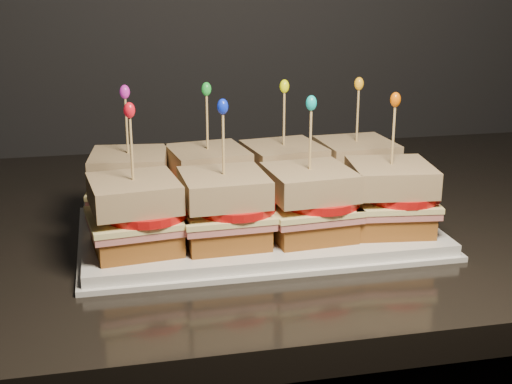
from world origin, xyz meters
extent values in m
cube|color=black|center=(-0.37, 1.64, 0.89)|extent=(2.17, 0.73, 0.04)
cube|color=white|center=(-0.32, 1.55, 0.92)|extent=(0.41, 0.25, 0.02)
cube|color=white|center=(-0.32, 1.55, 0.91)|extent=(0.42, 0.27, 0.01)
cube|color=brown|center=(-0.47, 1.61, 0.94)|extent=(0.10, 0.10, 0.02)
cube|color=#BC6760|center=(-0.47, 1.61, 0.95)|extent=(0.11, 0.11, 0.01)
cube|color=#F6E995|center=(-0.47, 1.61, 0.96)|extent=(0.11, 0.11, 0.01)
cylinder|color=red|center=(-0.46, 1.60, 0.97)|extent=(0.09, 0.09, 0.01)
cube|color=#552A0D|center=(-0.47, 1.61, 0.99)|extent=(0.10, 0.10, 0.03)
cylinder|color=tan|center=(-0.47, 1.61, 1.03)|extent=(0.00, 0.00, 0.09)
ellipsoid|color=#C521AE|center=(-0.47, 1.61, 1.08)|extent=(0.01, 0.01, 0.02)
cube|color=brown|center=(-0.37, 1.61, 0.94)|extent=(0.10, 0.10, 0.02)
cube|color=#BC6760|center=(-0.37, 1.61, 0.95)|extent=(0.11, 0.11, 0.01)
cube|color=#F6E995|center=(-0.37, 1.61, 0.96)|extent=(0.11, 0.11, 0.01)
cylinder|color=red|center=(-0.36, 1.60, 0.97)|extent=(0.09, 0.09, 0.01)
cube|color=#552A0D|center=(-0.37, 1.61, 0.99)|extent=(0.10, 0.10, 0.03)
cylinder|color=tan|center=(-0.37, 1.61, 1.03)|extent=(0.00, 0.00, 0.09)
ellipsoid|color=green|center=(-0.37, 1.61, 1.08)|extent=(0.01, 0.01, 0.02)
cube|color=brown|center=(-0.27, 1.61, 0.94)|extent=(0.10, 0.10, 0.02)
cube|color=#BC6760|center=(-0.27, 1.61, 0.95)|extent=(0.11, 0.11, 0.01)
cube|color=#F6E995|center=(-0.27, 1.61, 0.96)|extent=(0.11, 0.11, 0.01)
cylinder|color=red|center=(-0.26, 1.60, 0.97)|extent=(0.09, 0.09, 0.01)
cube|color=#552A0D|center=(-0.27, 1.61, 0.99)|extent=(0.10, 0.10, 0.03)
cylinder|color=tan|center=(-0.27, 1.61, 1.03)|extent=(0.00, 0.00, 0.09)
ellipsoid|color=#EAFB07|center=(-0.27, 1.61, 1.08)|extent=(0.01, 0.01, 0.02)
cube|color=brown|center=(-0.17, 1.61, 0.94)|extent=(0.09, 0.09, 0.02)
cube|color=#BC6760|center=(-0.17, 1.61, 0.95)|extent=(0.10, 0.10, 0.01)
cube|color=#F6E995|center=(-0.17, 1.61, 0.96)|extent=(0.10, 0.10, 0.01)
cylinder|color=red|center=(-0.16, 1.60, 0.97)|extent=(0.09, 0.09, 0.01)
cube|color=#552A0D|center=(-0.17, 1.61, 0.99)|extent=(0.10, 0.10, 0.03)
cylinder|color=tan|center=(-0.17, 1.61, 1.03)|extent=(0.00, 0.00, 0.09)
ellipsoid|color=#FEAB17|center=(-0.17, 1.61, 1.08)|extent=(0.01, 0.01, 0.02)
cube|color=brown|center=(-0.47, 1.49, 0.94)|extent=(0.10, 0.10, 0.02)
cube|color=#BC6760|center=(-0.47, 1.49, 0.95)|extent=(0.11, 0.11, 0.01)
cube|color=#F6E995|center=(-0.47, 1.49, 0.96)|extent=(0.11, 0.11, 0.01)
cylinder|color=red|center=(-0.46, 1.48, 0.97)|extent=(0.09, 0.09, 0.01)
cube|color=#552A0D|center=(-0.47, 1.49, 0.99)|extent=(0.10, 0.10, 0.03)
cylinder|color=tan|center=(-0.47, 1.49, 1.03)|extent=(0.00, 0.00, 0.09)
ellipsoid|color=red|center=(-0.47, 1.49, 1.08)|extent=(0.01, 0.01, 0.02)
cube|color=brown|center=(-0.37, 1.49, 0.94)|extent=(0.09, 0.09, 0.02)
cube|color=#BC6760|center=(-0.37, 1.49, 0.95)|extent=(0.10, 0.10, 0.01)
cube|color=#F6E995|center=(-0.37, 1.49, 0.96)|extent=(0.10, 0.10, 0.01)
cylinder|color=red|center=(-0.36, 1.48, 0.97)|extent=(0.09, 0.09, 0.01)
cube|color=#552A0D|center=(-0.37, 1.49, 0.99)|extent=(0.09, 0.09, 0.03)
cylinder|color=tan|center=(-0.37, 1.49, 1.03)|extent=(0.00, 0.00, 0.09)
ellipsoid|color=#0E28DC|center=(-0.37, 1.49, 1.08)|extent=(0.01, 0.01, 0.02)
cube|color=brown|center=(-0.27, 1.49, 0.94)|extent=(0.10, 0.10, 0.02)
cube|color=#BC6760|center=(-0.27, 1.49, 0.95)|extent=(0.10, 0.10, 0.01)
cube|color=#F6E995|center=(-0.27, 1.49, 0.96)|extent=(0.11, 0.10, 0.01)
cylinder|color=red|center=(-0.26, 1.48, 0.97)|extent=(0.09, 0.09, 0.01)
cube|color=#552A0D|center=(-0.27, 1.49, 0.99)|extent=(0.10, 0.10, 0.03)
cylinder|color=tan|center=(-0.27, 1.49, 1.03)|extent=(0.00, 0.00, 0.09)
ellipsoid|color=#0CB6B3|center=(-0.27, 1.49, 1.08)|extent=(0.01, 0.01, 0.02)
cube|color=brown|center=(-0.17, 1.49, 0.94)|extent=(0.10, 0.10, 0.02)
cube|color=#BC6760|center=(-0.17, 1.49, 0.95)|extent=(0.11, 0.11, 0.01)
cube|color=#F6E995|center=(-0.17, 1.49, 0.96)|extent=(0.11, 0.11, 0.01)
cylinder|color=red|center=(-0.16, 1.48, 0.97)|extent=(0.09, 0.09, 0.01)
cube|color=#552A0D|center=(-0.17, 1.49, 0.99)|extent=(0.10, 0.10, 0.03)
cylinder|color=tan|center=(-0.17, 1.49, 1.03)|extent=(0.00, 0.00, 0.09)
ellipsoid|color=#E65E04|center=(-0.17, 1.49, 1.08)|extent=(0.01, 0.01, 0.02)
camera|label=1|loc=(-0.50, 0.75, 1.22)|focal=50.00mm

